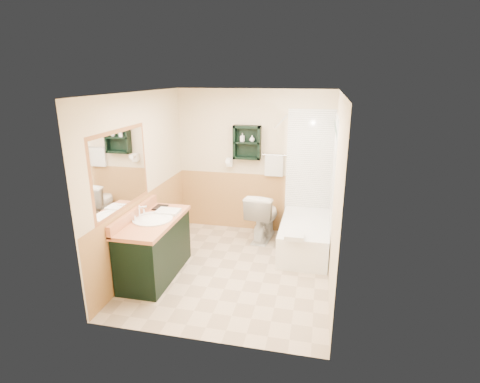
# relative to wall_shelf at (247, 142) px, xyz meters

# --- Properties ---
(floor) EXTENTS (3.00, 3.00, 0.00)m
(floor) POSITION_rel_wall_shelf_xyz_m (0.10, -1.41, -1.55)
(floor) COLOR #C2AB8E
(floor) RESTS_ON ground
(back_wall) EXTENTS (2.60, 0.04, 2.40)m
(back_wall) POSITION_rel_wall_shelf_xyz_m (0.10, 0.11, -0.35)
(back_wall) COLOR #FAE9C3
(back_wall) RESTS_ON ground
(left_wall) EXTENTS (0.04, 3.00, 2.40)m
(left_wall) POSITION_rel_wall_shelf_xyz_m (-1.22, -1.41, -0.35)
(left_wall) COLOR #FAE9C3
(left_wall) RESTS_ON ground
(right_wall) EXTENTS (0.04, 3.00, 2.40)m
(right_wall) POSITION_rel_wall_shelf_xyz_m (1.42, -1.41, -0.35)
(right_wall) COLOR #FAE9C3
(right_wall) RESTS_ON ground
(ceiling) EXTENTS (2.60, 3.00, 0.04)m
(ceiling) POSITION_rel_wall_shelf_xyz_m (0.10, -1.41, 0.87)
(ceiling) COLOR white
(ceiling) RESTS_ON back_wall
(wainscot_left) EXTENTS (2.98, 2.98, 1.00)m
(wainscot_left) POSITION_rel_wall_shelf_xyz_m (-1.19, -1.41, -1.05)
(wainscot_left) COLOR tan
(wainscot_left) RESTS_ON left_wall
(wainscot_back) EXTENTS (2.58, 2.58, 1.00)m
(wainscot_back) POSITION_rel_wall_shelf_xyz_m (0.10, 0.08, -1.05)
(wainscot_back) COLOR tan
(wainscot_back) RESTS_ON back_wall
(mirror_frame) EXTENTS (1.30, 1.30, 1.00)m
(mirror_frame) POSITION_rel_wall_shelf_xyz_m (-1.17, -1.96, -0.05)
(mirror_frame) COLOR #965431
(mirror_frame) RESTS_ON left_wall
(mirror_glass) EXTENTS (1.20, 1.20, 0.90)m
(mirror_glass) POSITION_rel_wall_shelf_xyz_m (-1.17, -1.96, -0.05)
(mirror_glass) COLOR white
(mirror_glass) RESTS_ON left_wall
(tile_right) EXTENTS (1.50, 1.50, 2.10)m
(tile_right) POSITION_rel_wall_shelf_xyz_m (1.38, -0.66, -0.50)
(tile_right) COLOR white
(tile_right) RESTS_ON right_wall
(tile_back) EXTENTS (0.95, 0.95, 2.10)m
(tile_back) POSITION_rel_wall_shelf_xyz_m (1.13, 0.07, -0.50)
(tile_back) COLOR white
(tile_back) RESTS_ON back_wall
(tile_accent) EXTENTS (1.50, 1.50, 0.10)m
(tile_accent) POSITION_rel_wall_shelf_xyz_m (1.37, -0.66, 0.35)
(tile_accent) COLOR #13432E
(tile_accent) RESTS_ON right_wall
(wall_shelf) EXTENTS (0.45, 0.15, 0.55)m
(wall_shelf) POSITION_rel_wall_shelf_xyz_m (0.00, 0.00, 0.00)
(wall_shelf) COLOR black
(wall_shelf) RESTS_ON back_wall
(hair_dryer) EXTENTS (0.10, 0.24, 0.18)m
(hair_dryer) POSITION_rel_wall_shelf_xyz_m (-0.30, 0.02, -0.35)
(hair_dryer) COLOR white
(hair_dryer) RESTS_ON back_wall
(towel_bar) EXTENTS (0.40, 0.06, 0.40)m
(towel_bar) POSITION_rel_wall_shelf_xyz_m (0.45, 0.04, -0.20)
(towel_bar) COLOR silver
(towel_bar) RESTS_ON back_wall
(curtain_rod) EXTENTS (0.03, 1.60, 0.03)m
(curtain_rod) POSITION_rel_wall_shelf_xyz_m (0.63, -0.66, 0.45)
(curtain_rod) COLOR silver
(curtain_rod) RESTS_ON back_wall
(shower_curtain) EXTENTS (1.05, 1.05, 1.70)m
(shower_curtain) POSITION_rel_wall_shelf_xyz_m (0.63, -0.48, -0.40)
(shower_curtain) COLOR beige
(shower_curtain) RESTS_ON curtain_rod
(vanity) EXTENTS (0.59, 1.27, 0.81)m
(vanity) POSITION_rel_wall_shelf_xyz_m (-0.89, -1.77, -1.15)
(vanity) COLOR black
(vanity) RESTS_ON ground
(bathtub) EXTENTS (0.71, 1.50, 0.47)m
(bathtub) POSITION_rel_wall_shelf_xyz_m (1.03, -0.54, -1.31)
(bathtub) COLOR white
(bathtub) RESTS_ON ground
(toilet) EXTENTS (0.54, 0.85, 0.79)m
(toilet) POSITION_rel_wall_shelf_xyz_m (0.33, -0.28, -1.16)
(toilet) COLOR white
(toilet) RESTS_ON ground
(counter_towel) EXTENTS (0.31, 0.24, 0.04)m
(counter_towel) POSITION_rel_wall_shelf_xyz_m (-0.79, -1.50, -0.72)
(counter_towel) COLOR silver
(counter_towel) RESTS_ON vanity
(vanity_book) EXTENTS (0.17, 0.02, 0.22)m
(vanity_book) POSITION_rel_wall_shelf_xyz_m (-1.06, -1.34, -0.63)
(vanity_book) COLOR black
(vanity_book) RESTS_ON vanity
(tub_towel) EXTENTS (0.26, 0.22, 0.07)m
(tub_towel) POSITION_rel_wall_shelf_xyz_m (0.91, -1.24, -1.04)
(tub_towel) COLOR silver
(tub_towel) RESTS_ON bathtub
(soap_bottle_a) EXTENTS (0.08, 0.14, 0.06)m
(soap_bottle_a) POSITION_rel_wall_shelf_xyz_m (-0.08, -0.01, 0.05)
(soap_bottle_a) COLOR white
(soap_bottle_a) RESTS_ON wall_shelf
(soap_bottle_b) EXTENTS (0.10, 0.12, 0.08)m
(soap_bottle_b) POSITION_rel_wall_shelf_xyz_m (0.09, -0.01, 0.06)
(soap_bottle_b) COLOR white
(soap_bottle_b) RESTS_ON wall_shelf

